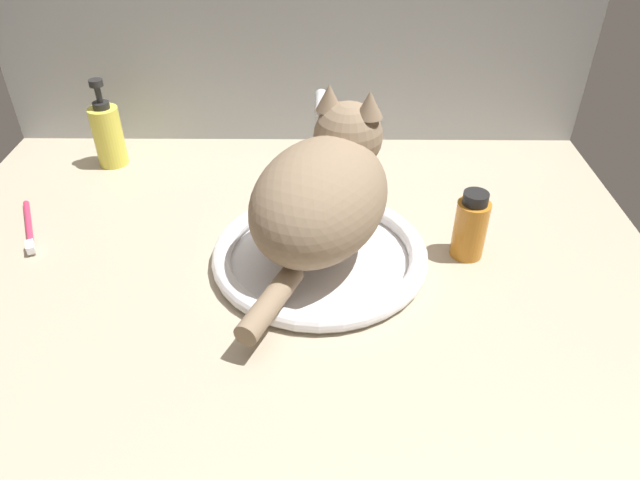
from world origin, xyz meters
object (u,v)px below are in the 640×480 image
sink_basin (320,254)px  soap_pump_bottle (108,134)px  amber_bottle (470,226)px  faucet (321,156)px  toothbrush (29,228)px  cat (325,190)px

sink_basin → soap_pump_bottle: 51.65cm
sink_basin → amber_bottle: (22.87, 2.03, 3.92)cm
faucet → toothbrush: bearing=-165.0°
cat → faucet: bearing=92.2°
cat → toothbrush: cat is taller
amber_bottle → soap_pump_bottle: soap_pump_bottle is taller
sink_basin → amber_bottle: 23.30cm
amber_bottle → toothbrush: 71.48cm
cat → toothbrush: size_ratio=2.42×
sink_basin → soap_pump_bottle: size_ratio=1.93×
cat → soap_pump_bottle: 51.31cm
sink_basin → amber_bottle: bearing=5.1°
sink_basin → soap_pump_bottle: soap_pump_bottle is taller
amber_bottle → toothbrush: size_ratio=0.73×
cat → amber_bottle: cat is taller
sink_basin → faucet: faucet is taller
sink_basin → faucet: (-0.00, 20.50, 5.93)cm
faucet → sink_basin: bearing=-90.0°
sink_basin → cat: cat is taller
amber_bottle → soap_pump_bottle: 70.17cm
soap_pump_bottle → toothbrush: soap_pump_bottle is taller
faucet → soap_pump_bottle: faucet is taller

